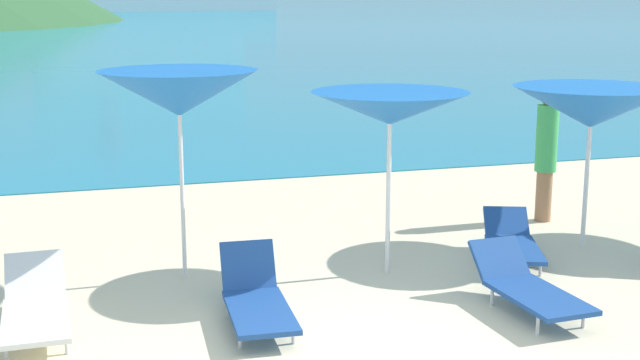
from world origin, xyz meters
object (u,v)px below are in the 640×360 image
object	(u,v)px
lounge_chair_3	(256,298)
lounge_chair_6	(512,242)
lounge_chair_5	(35,306)
umbrella_4	(591,107)
beachgoer_1	(546,150)
umbrella_2	(179,94)
lounge_chair_0	(527,286)
umbrella_3	(390,109)

from	to	relation	value
lounge_chair_3	lounge_chair_6	size ratio (longest dim) A/B	0.94
lounge_chair_6	lounge_chair_5	bearing A→B (deg)	-152.16
umbrella_4	beachgoer_1	world-z (taller)	umbrella_4
lounge_chair_3	lounge_chair_5	xyz separation A→B (m)	(-2.08, 0.36, 0.01)
umbrella_2	lounge_chair_0	distance (m)	4.24
umbrella_2	umbrella_3	xyz separation A→B (m)	(2.29, -0.46, -0.19)
umbrella_4	beachgoer_1	bearing A→B (deg)	81.40
umbrella_2	lounge_chair_5	distance (m)	2.72
umbrella_2	umbrella_4	bearing A→B (deg)	-2.14
umbrella_3	lounge_chair_5	size ratio (longest dim) A/B	1.27
umbrella_3	umbrella_4	xyz separation A→B (m)	(2.78, 0.27, -0.12)
umbrella_4	lounge_chair_3	size ratio (longest dim) A/B	1.35
lounge_chair_0	lounge_chair_5	xyz separation A→B (m)	(-4.81, 0.83, -0.01)
umbrella_4	lounge_chair_3	xyz separation A→B (m)	(-4.58, -1.37, -1.55)
umbrella_2	umbrella_3	world-z (taller)	umbrella_2
umbrella_2	umbrella_3	distance (m)	2.35
umbrella_2	lounge_chair_6	bearing A→B (deg)	-6.80
umbrella_3	lounge_chair_3	world-z (taller)	umbrella_3
beachgoer_1	lounge_chair_6	bearing A→B (deg)	97.81
umbrella_3	lounge_chair_3	bearing A→B (deg)	-148.63
lounge_chair_0	lounge_chair_6	bearing A→B (deg)	62.80
lounge_chair_5	umbrella_4	bearing A→B (deg)	7.35
lounge_chair_5	lounge_chair_0	bearing A→B (deg)	-11.00
lounge_chair_0	lounge_chair_5	bearing A→B (deg)	166.65
lounge_chair_3	lounge_chair_0	bearing A→B (deg)	-6.50
lounge_chair_3	lounge_chair_6	xyz separation A→B (m)	(3.41, 1.09, -0.01)
lounge_chair_3	beachgoer_1	xyz separation A→B (m)	(4.78, 2.67, 0.77)
umbrella_4	lounge_chair_3	world-z (taller)	umbrella_4
lounge_chair_3	beachgoer_1	bearing A→B (deg)	32.45
umbrella_3	lounge_chair_0	world-z (taller)	umbrella_3
umbrella_3	umbrella_2	bearing A→B (deg)	168.69
lounge_chair_0	beachgoer_1	distance (m)	3.83
umbrella_2	beachgoer_1	bearing A→B (deg)	11.97
umbrella_3	beachgoer_1	bearing A→B (deg)	27.88
lounge_chair_0	beachgoer_1	bearing A→B (deg)	53.34
umbrella_3	lounge_chair_6	world-z (taller)	umbrella_3
umbrella_2	umbrella_4	xyz separation A→B (m)	(5.08, -0.19, -0.32)
umbrella_4	lounge_chair_3	distance (m)	5.03
lounge_chair_5	lounge_chair_6	xyz separation A→B (m)	(5.50, 0.73, -0.02)
lounge_chair_3	beachgoer_1	world-z (taller)	beachgoer_1
umbrella_2	lounge_chair_3	world-z (taller)	umbrella_2
lounge_chair_5	lounge_chair_3	bearing A→B (deg)	-11.08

